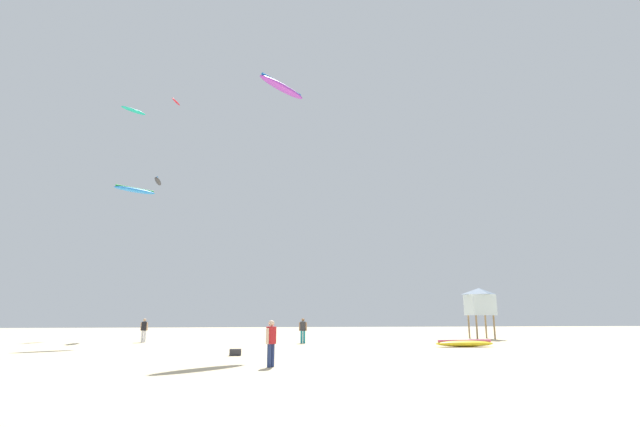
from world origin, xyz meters
name	(u,v)px	position (x,y,z in m)	size (l,w,h in m)	color
ground_plane	(401,385)	(0.00, 0.00, 0.00)	(120.00, 120.00, 0.00)	beige
person_foreground	(271,340)	(-3.74, 5.03, 1.04)	(0.41, 0.48, 1.77)	navy
person_midground	(144,328)	(-12.77, 22.23, 0.98)	(0.55, 0.38, 1.68)	silver
person_left	(303,329)	(-1.36, 19.86, 1.00)	(0.55, 0.39, 1.72)	teal
kite_grounded_near	(465,343)	(8.40, 15.02, 0.21)	(3.70, 1.13, 0.44)	yellow
lifeguard_tower	(480,301)	(13.85, 24.18, 3.05)	(2.30, 2.30, 4.15)	#8C704C
cooler_box	(235,352)	(-5.43, 10.35, 0.16)	(0.56, 0.36, 0.32)	#2D2D33
kite_aloft_0	(134,111)	(-19.78, 38.53, 25.04)	(2.74, 2.75, 0.36)	#19B29E
kite_aloft_1	(158,181)	(-14.45, 30.08, 14.30)	(1.10, 2.57, 0.60)	#2D2D33
kite_aloft_2	(135,190)	(-14.02, 21.44, 11.14)	(3.03, 2.52, 0.40)	blue
kite_aloft_3	(282,87)	(-3.23, 16.08, 17.44)	(3.87, 4.00, 0.83)	purple
kite_aloft_4	(176,102)	(-15.50, 40.46, 27.31)	(1.05, 2.15, 0.50)	red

